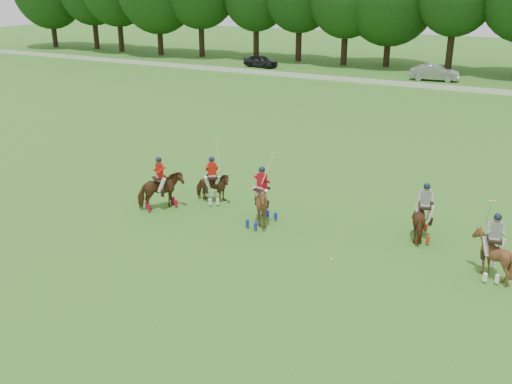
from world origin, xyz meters
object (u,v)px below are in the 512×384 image
at_px(car_left, 261,61).
at_px(polo_stripe_b, 492,254).
at_px(car_mid, 435,73).
at_px(polo_red_c, 262,204).
at_px(polo_ball, 331,260).
at_px(polo_red_b, 212,187).
at_px(polo_red_a, 161,190).
at_px(polo_stripe_a, 423,219).

bearing_deg(car_left, polo_stripe_b, -135.75).
bearing_deg(car_mid, polo_red_c, 174.26).
bearing_deg(polo_ball, polo_red_b, 156.85).
relative_size(car_mid, polo_red_c, 1.52).
relative_size(car_left, car_mid, 0.86).
distance_m(polo_red_a, polo_red_c, 4.64).
xyz_separation_m(polo_red_b, polo_ball, (6.68, -2.86, -0.69)).
height_order(car_mid, polo_ball, car_mid).
bearing_deg(polo_stripe_a, car_mid, 100.58).
bearing_deg(polo_ball, polo_red_a, 171.92).
height_order(polo_red_a, polo_ball, polo_red_a).
relative_size(polo_red_c, polo_stripe_a, 1.34).
xyz_separation_m(polo_stripe_a, polo_ball, (-2.41, -3.33, -0.76)).
bearing_deg(car_left, polo_red_a, -150.92).
height_order(car_left, polo_red_c, polo_red_c).
bearing_deg(polo_stripe_b, polo_red_a, -178.89).
distance_m(car_mid, polo_ball, 40.13).
height_order(car_left, polo_stripe_a, polo_stripe_a).
distance_m(polo_red_b, polo_red_c, 3.28).
xyz_separation_m(polo_red_c, polo_ball, (3.62, -1.67, -0.86)).
height_order(polo_red_b, polo_ball, polo_red_b).
bearing_deg(polo_stripe_b, polo_ball, -164.26).
bearing_deg(polo_red_b, polo_stripe_b, -6.93).
distance_m(polo_red_b, polo_stripe_b, 11.83).
bearing_deg(polo_red_b, polo_ball, -23.15).
relative_size(car_mid, polo_stripe_b, 1.63).
height_order(polo_red_a, polo_red_b, polo_red_b).
height_order(car_left, polo_ball, car_left).
bearing_deg(polo_stripe_a, polo_red_c, -164.58).
bearing_deg(car_mid, polo_red_a, 167.43).
xyz_separation_m(car_mid, polo_red_b, (-2.27, -37.03, -0.02)).
height_order(polo_red_c, polo_stripe_a, polo_red_c).
bearing_deg(polo_red_a, car_mid, 84.36).
bearing_deg(polo_red_c, polo_red_a, -173.81).
xyz_separation_m(car_left, car_mid, (18.84, 0.00, 0.08)).
relative_size(polo_red_b, polo_stripe_b, 0.95).
distance_m(polo_red_a, polo_ball, 8.36).
height_order(polo_stripe_a, polo_stripe_b, polo_stripe_b).
relative_size(polo_red_a, polo_ball, 25.92).
distance_m(polo_red_c, polo_stripe_b, 8.69).
height_order(car_mid, polo_stripe_b, polo_stripe_b).
height_order(car_mid, polo_stripe_a, polo_stripe_a).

